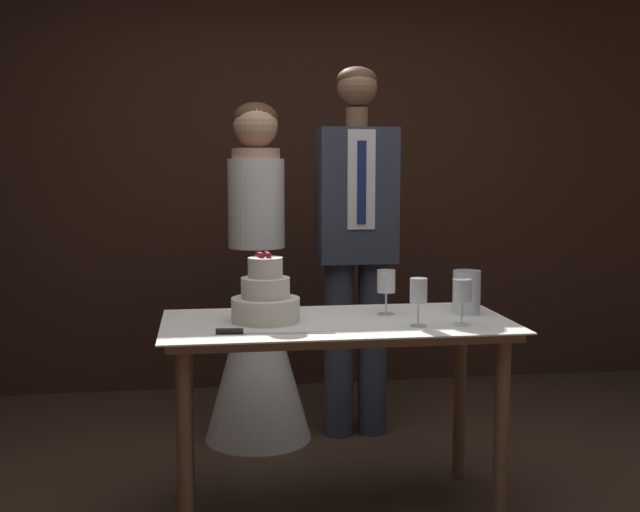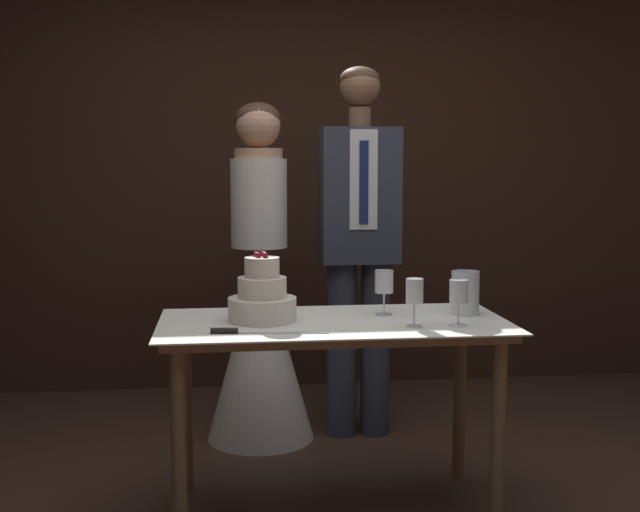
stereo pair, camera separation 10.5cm
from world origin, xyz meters
TOP-DOWN VIEW (x-y plane):
  - wall_back at (0.00, 2.18)m, footprint 5.57×0.12m
  - cake_table at (-0.00, 0.24)m, footprint 1.37×0.68m
  - tiered_cake at (-0.28, 0.27)m, footprint 0.27×0.27m
  - cake_knife at (-0.35, 0.04)m, footprint 0.44×0.06m
  - wine_glass_near at (0.46, 0.09)m, footprint 0.07×0.07m
  - wine_glass_middle at (0.29, 0.09)m, footprint 0.07×0.07m
  - wine_glass_far at (0.22, 0.34)m, footprint 0.08×0.08m
  - hurricane_candle at (0.55, 0.31)m, footprint 0.11×0.11m
  - bride at (-0.25, 1.14)m, footprint 0.54×0.54m
  - groom at (0.25, 1.14)m, footprint 0.39×0.25m

SIDE VIEW (x-z plane):
  - bride at x=-0.25m, z-range -0.22..1.48m
  - cake_table at x=0.00m, z-range 0.29..1.06m
  - cake_knife at x=-0.35m, z-range 0.77..0.80m
  - hurricane_candle at x=0.55m, z-range 0.77..0.95m
  - tiered_cake at x=-0.28m, z-range 0.73..1.01m
  - wine_glass_near at x=0.46m, z-range 0.81..0.99m
  - wine_glass_far at x=0.22m, z-range 0.81..1.00m
  - wine_glass_middle at x=0.29m, z-range 0.82..1.00m
  - groom at x=0.25m, z-range 0.10..1.97m
  - wall_back at x=0.00m, z-range 0.00..2.72m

